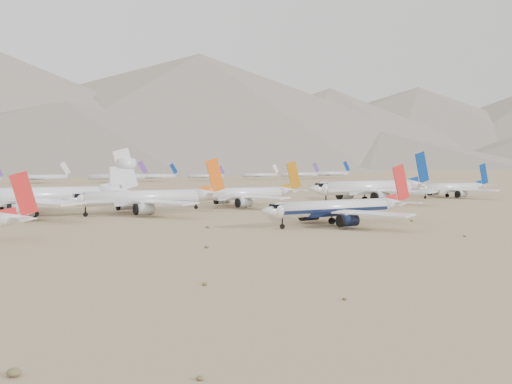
% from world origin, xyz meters
% --- Properties ---
extents(ground, '(7000.00, 7000.00, 0.00)m').
position_xyz_m(ground, '(0.00, 0.00, 0.00)').
color(ground, '#927455').
rests_on(ground, ground).
extents(main_airliner, '(44.17, 43.14, 15.59)m').
position_xyz_m(main_airliner, '(1.97, 3.98, 4.29)').
color(main_airliner, white).
rests_on(main_airliner, ground).
extents(row2_navy_widebody, '(58.00, 56.72, 20.63)m').
position_xyz_m(row2_navy_widebody, '(64.11, 63.04, 5.76)').
color(row2_navy_widebody, white).
rests_on(row2_navy_widebody, ground).
extents(row2_gold_tail, '(46.34, 45.32, 16.50)m').
position_xyz_m(row2_gold_tail, '(8.08, 67.88, 4.61)').
color(row2_gold_tail, white).
rests_on(row2_gold_tail, ground).
extents(row2_orange_tail, '(48.93, 47.87, 17.45)m').
position_xyz_m(row2_orange_tail, '(-30.29, 58.35, 4.90)').
color(row2_orange_tail, white).
rests_on(row2_orange_tail, ground).
extents(row2_white_trijet, '(58.34, 57.02, 20.67)m').
position_xyz_m(row2_white_trijet, '(-61.25, 67.56, 5.98)').
color(row2_white_trijet, white).
rests_on(row2_white_trijet, ground).
extents(row2_blue_far, '(44.03, 43.05, 15.65)m').
position_xyz_m(row2_blue_far, '(116.78, 68.86, 4.36)').
color(row2_blue_far, white).
rests_on(row2_blue_far, ground).
extents(distant_storage_row, '(550.20, 67.69, 15.48)m').
position_xyz_m(distant_storage_row, '(9.28, 337.83, 4.46)').
color(distant_storage_row, silver).
rests_on(distant_storage_row, ground).
extents(foothills, '(4637.50, 1395.00, 155.00)m').
position_xyz_m(foothills, '(526.68, 1100.00, 67.15)').
color(foothills, slate).
rests_on(foothills, ground).
extents(desert_scrub, '(261.14, 121.67, 0.63)m').
position_xyz_m(desert_scrub, '(-7.94, -32.87, 0.29)').
color(desert_scrub, brown).
rests_on(desert_scrub, ground).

